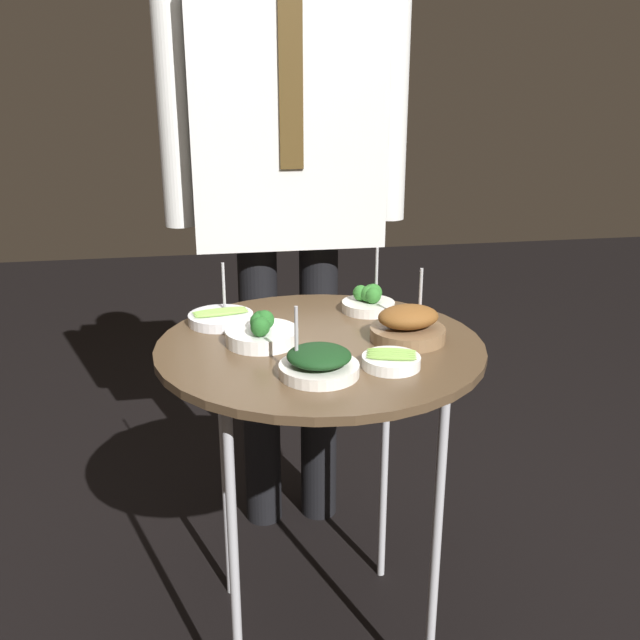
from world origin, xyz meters
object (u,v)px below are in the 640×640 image
bowl_broccoli_center (369,300)px  bowl_asparagus_far_rim (391,361)px  bowl_asparagus_back_left (221,318)px  waiter_figure (286,150)px  bowl_spinach_back_right (319,363)px  serving_cart (320,368)px  bowl_roast_front_right (408,326)px  bowl_broccoli_mid_right (262,333)px

bowl_broccoli_center → bowl_asparagus_far_rim: 0.34m
bowl_asparagus_far_rim → bowl_asparagus_back_left: bearing=135.1°
bowl_broccoli_center → waiter_figure: waiter_figure is taller
bowl_broccoli_center → bowl_asparagus_far_rim: bowl_broccoli_center is taller
bowl_asparagus_far_rim → bowl_spinach_back_right: bearing=-174.0°
bowl_spinach_back_right → serving_cart: bearing=79.5°
bowl_roast_front_right → waiter_figure: bearing=108.4°
bowl_spinach_back_right → bowl_asparagus_far_rim: size_ratio=1.34×
bowl_spinach_back_right → bowl_broccoli_center: bowl_broccoli_center is taller
bowl_asparagus_far_rim → waiter_figure: waiter_figure is taller
bowl_asparagus_back_left → waiter_figure: size_ratio=0.08×
serving_cart → bowl_roast_front_right: (0.18, -0.02, 0.09)m
bowl_roast_front_right → waiter_figure: 0.66m
bowl_broccoli_mid_right → bowl_asparagus_far_rim: (0.23, -0.17, -0.01)m
bowl_spinach_back_right → bowl_broccoli_center: (0.18, 0.36, 0.00)m
bowl_spinach_back_right → bowl_asparagus_back_left: (-0.17, 0.33, -0.01)m
serving_cart → bowl_asparagus_far_rim: bowl_asparagus_far_rim is taller
bowl_spinach_back_right → bowl_broccoli_center: bearing=63.0°
bowl_broccoli_mid_right → waiter_figure: size_ratio=0.09×
bowl_broccoli_mid_right → bowl_asparagus_far_rim: size_ratio=1.35×
bowl_spinach_back_right → bowl_roast_front_right: 0.26m
bowl_spinach_back_right → waiter_figure: bearing=87.3°
bowl_spinach_back_right → waiter_figure: 0.77m
bowl_broccoli_mid_right → bowl_asparagus_back_left: bowl_asparagus_back_left is taller
bowl_asparagus_far_rim → bowl_broccoli_center: bearing=83.7°
bowl_broccoli_center → bowl_broccoli_mid_right: bearing=-147.5°
bowl_broccoli_mid_right → bowl_asparagus_back_left: 0.16m
bowl_asparagus_back_left → bowl_broccoli_center: (0.35, 0.03, 0.01)m
bowl_broccoli_mid_right → bowl_roast_front_right: size_ratio=0.96×
serving_cart → bowl_asparagus_back_left: (-0.20, 0.16, 0.07)m
bowl_spinach_back_right → bowl_asparagus_back_left: 0.37m
serving_cart → bowl_broccoli_center: bowl_broccoli_center is taller
serving_cart → waiter_figure: 0.67m
bowl_asparagus_back_left → bowl_asparagus_far_rim: size_ratio=1.29×
bowl_broccoli_mid_right → bowl_broccoli_center: (0.27, 0.17, 0.00)m
bowl_roast_front_right → bowl_broccoli_center: size_ratio=1.08×
bowl_broccoli_mid_right → bowl_broccoli_center: bearing=32.5°
bowl_roast_front_right → bowl_broccoli_center: bearing=99.6°
bowl_asparagus_back_left → bowl_broccoli_mid_right: bearing=-61.0°
bowl_spinach_back_right → bowl_roast_front_right: bowl_roast_front_right is taller
serving_cart → bowl_broccoli_center: bearing=51.5°
serving_cart → bowl_roast_front_right: size_ratio=4.89×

